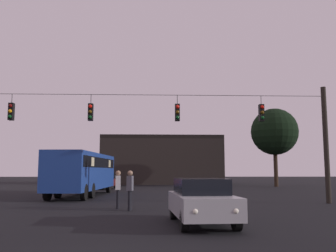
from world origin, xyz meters
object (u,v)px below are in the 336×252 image
Objects in this scene: car_near_right at (201,200)px; car_far_left at (105,181)px; pedestrian_crossing_left at (130,188)px; pedestrian_crossing_right at (118,187)px; city_bus at (84,170)px; tree_left_silhouette at (275,132)px.

car_far_left is at bearing 104.80° from car_near_right.
pedestrian_crossing_left is (-2.68, 4.40, 0.23)m from car_near_right.
pedestrian_crossing_right is (-3.30, 5.21, 0.23)m from car_near_right.
tree_left_silhouette reaches higher than city_bus.
pedestrian_crossing_left is (3.76, -19.98, 0.23)m from car_far_left.
tree_left_silhouette reaches higher than pedestrian_crossing_left.
pedestrian_crossing_right is (3.36, -9.14, -0.84)m from city_bus.
car_near_right is at bearing -75.20° from car_far_left.
car_near_right and car_far_left have the same top height.
city_bus reaches higher than car_near_right.
car_far_left is at bearing 99.31° from pedestrian_crossing_right.
car_near_right is 0.99× the size of car_far_left.
pedestrian_crossing_right is (-0.62, 0.81, -0.00)m from pedestrian_crossing_left.
pedestrian_crossing_right is at bearing -69.80° from city_bus.
car_near_right is (6.66, -14.35, -1.07)m from city_bus.
car_far_left is (-6.44, 24.38, 0.00)m from car_near_right.
city_bus reaches higher than car_far_left.
car_far_left is at bearing 100.66° from pedestrian_crossing_left.
pedestrian_crossing_right is 0.20× the size of tree_left_silhouette.
tree_left_silhouette is (14.96, 24.85, 5.22)m from pedestrian_crossing_left.
car_near_right is 25.21m from car_far_left.
city_bus is at bearing 110.20° from pedestrian_crossing_right.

